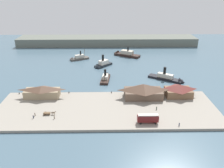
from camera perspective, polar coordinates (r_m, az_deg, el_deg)
ground_plane at (r=132.04m, az=-1.33°, el=-1.80°), size 320.00×320.00×0.00m
quay_promenade at (r=112.38m, az=-1.37°, el=-6.46°), size 110.00×36.00×1.20m
seawall_edge at (r=128.59m, az=-1.33°, el=-2.30°), size 110.00×0.80×1.00m
ferry_shed_customs_shed at (r=127.03m, az=-17.42°, el=-1.84°), size 18.91×7.53×6.49m
ferry_shed_west_terminal at (r=121.72m, az=7.99°, el=-1.70°), size 20.48×10.54×7.86m
ferry_shed_east_terminal at (r=127.63m, az=16.59°, el=-1.50°), size 14.31×9.59×6.88m
street_tram at (r=101.10m, az=9.13°, el=-8.56°), size 9.35×2.58×4.30m
horse_cart at (r=110.58m, az=-15.74°, el=-7.11°), size 6.02×1.57×1.87m
pedestrian_walking_west at (r=110.07m, az=-19.41°, el=-7.87°), size 0.43×0.43×1.75m
pedestrian_near_cart at (r=112.77m, az=11.30°, el=-6.04°), size 0.43×0.43×1.73m
pedestrian_at_waters_edge at (r=111.67m, az=-19.03°, el=-7.33°), size 0.42×0.42×1.71m
pedestrian_walking_east at (r=103.09m, az=16.75°, el=-9.83°), size 0.43×0.43×1.73m
pedestrian_standing_center at (r=106.94m, az=-14.49°, el=-8.22°), size 0.41×0.41×1.65m
mooring_post_center_east at (r=128.92m, az=-10.90°, el=-2.13°), size 0.44×0.44×0.90m
mooring_post_east at (r=136.01m, az=-22.54°, el=-2.20°), size 0.44×0.44×0.90m
mooring_post_west at (r=126.75m, az=-0.14°, el=-2.13°), size 0.44×0.44×0.90m
ferry_moored_west at (r=171.02m, az=-2.57°, el=5.05°), size 14.68×14.92×10.54m
ferry_moored_east at (r=188.63m, az=-8.75°, el=6.50°), size 16.87×11.43×9.95m
ferry_outer_harbor at (r=197.44m, az=3.20°, el=7.67°), size 24.15×17.37×10.50m
ferry_near_quay at (r=150.58m, az=14.38°, el=1.39°), size 23.09×17.12×10.13m
ferry_mid_harbor at (r=147.93m, az=-1.62°, el=1.71°), size 6.80×17.33×9.28m
far_headland at (r=234.91m, az=-1.23°, el=10.97°), size 180.00×24.00×8.00m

